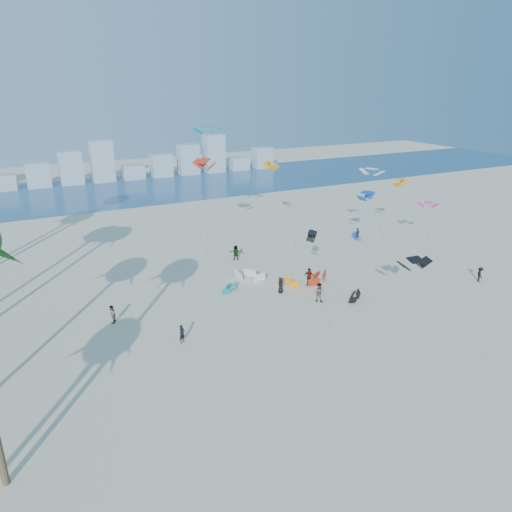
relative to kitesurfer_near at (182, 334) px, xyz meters
name	(u,v)px	position (x,y,z in m)	size (l,w,h in m)	color
ground	(327,402)	(5.86, -11.66, -0.77)	(220.00, 220.00, 0.00)	beige
ocean	(107,191)	(5.86, 60.34, -0.76)	(220.00, 220.00, 0.00)	navy
kitesurfer_near	(182,334)	(0.00, 0.00, 0.00)	(0.56, 0.37, 1.53)	black
kitesurfer_mid	(319,292)	(14.02, 1.46, 0.18)	(0.92, 0.71, 1.88)	gray
kitesurfers_far	(294,271)	(14.90, 7.38, 0.08)	(36.95, 18.76, 1.90)	black
grounded_kites	(293,275)	(14.72, 7.24, -0.30)	(23.81, 17.40, 1.09)	#0D8CA4
flying_kites	(312,180)	(18.11, 9.34, 9.16)	(27.28, 31.85, 15.66)	black
distant_skyline	(90,168)	(4.67, 70.34, 2.32)	(85.00, 3.00, 8.40)	#9EADBF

